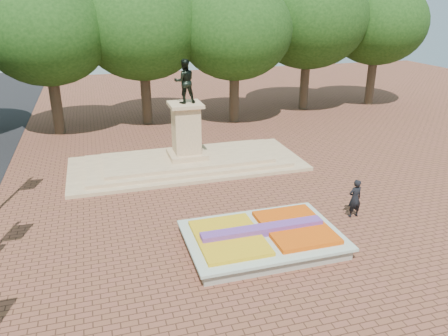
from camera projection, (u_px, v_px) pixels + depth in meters
name	position (u px, v px, depth m)	size (l,w,h in m)	color
ground	(225.00, 227.00, 19.62)	(90.00, 90.00, 0.00)	brown
flower_bed	(263.00, 238.00, 17.98)	(6.30, 4.30, 0.91)	gray
monument	(187.00, 152.00, 26.44)	(14.00, 6.00, 6.40)	tan
tree_row_back	(187.00, 38.00, 33.87)	(44.80, 8.80, 10.43)	#3D2F21
pedestrian	(355.00, 198.00, 20.20)	(0.68, 0.45, 1.87)	black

